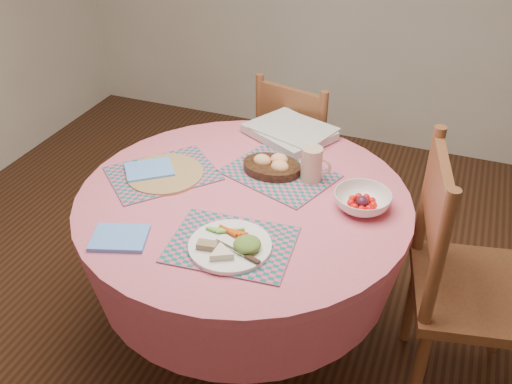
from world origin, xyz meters
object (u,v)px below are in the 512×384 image
dining_table (244,237)px  bread_bowl (272,165)px  wicker_trivet (165,174)px  fruit_bowl (362,201)px  latte_mug (312,164)px  chair_right (464,279)px  chair_back (302,155)px  dinner_plate (231,245)px

dining_table → bread_bowl: bread_bowl is taller
wicker_trivet → fruit_bowl: (0.76, 0.06, 0.02)m
wicker_trivet → latte_mug: latte_mug is taller
chair_right → latte_mug: bearing=68.0°
chair_right → chair_back: size_ratio=1.14×
dining_table → chair_back: bearing=91.3°
dinner_plate → latte_mug: (0.12, 0.50, 0.05)m
latte_mug → fruit_bowl: 0.25m
latte_mug → dinner_plate: bearing=-103.8°
dining_table → bread_bowl: (0.04, 0.19, 0.23)m
dining_table → dinner_plate: (0.08, -0.30, 0.22)m
dining_table → latte_mug: 0.39m
bread_bowl → latte_mug: bearing=-0.6°
chair_back → bread_bowl: bearing=109.4°
chair_back → dinner_plate: 1.18m
dining_table → dinner_plate: 0.38m
chair_back → dinner_plate: size_ratio=3.36×
wicker_trivet → fruit_bowl: size_ratio=1.43×
wicker_trivet → dinner_plate: size_ratio=1.11×
fruit_bowl → latte_mug: bearing=153.0°
bread_bowl → fruit_bowl: size_ratio=1.10×
chair_back → wicker_trivet: size_ratio=3.04×
chair_back → latte_mug: bearing=123.1°
dining_table → wicker_trivet: 0.40m
wicker_trivet → dining_table: bearing=-4.1°
wicker_trivet → chair_right: bearing=2.6°
dining_table → wicker_trivet: size_ratio=4.13×
latte_mug → fruit_bowl: (0.22, -0.11, -0.04)m
chair_right → bread_bowl: (-0.77, 0.12, 0.24)m
chair_right → bread_bowl: chair_right is taller
dining_table → fruit_bowl: bearing=10.7°
bread_bowl → fruit_bowl: bearing=-16.7°
chair_right → dining_table: bearing=84.0°
wicker_trivet → latte_mug: (0.54, 0.17, 0.07)m
bread_bowl → fruit_bowl: bread_bowl is taller
wicker_trivet → dinner_plate: bearing=-37.9°
chair_back → bread_bowl: 0.71m
fruit_bowl → chair_right: bearing=-0.4°
chair_right → chair_back: 1.13m
dinner_plate → latte_mug: bearing=76.2°
bread_bowl → wicker_trivet: bearing=-156.2°
bread_bowl → dinner_plate: bearing=-85.5°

